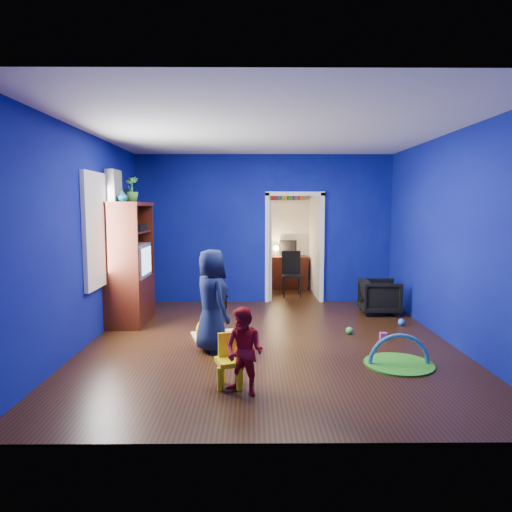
{
  "coord_description": "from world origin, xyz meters",
  "views": [
    {
      "loc": [
        -0.23,
        -6.21,
        1.88
      ],
      "look_at": [
        -0.18,
        0.4,
        1.17
      ],
      "focal_mm": 32.0,
      "sensor_mm": 36.0,
      "label": 1
    }
  ],
  "objects_px": {
    "hopper_ball": "(210,331)",
    "folding_chair": "(292,275)",
    "vase": "(122,196)",
    "study_desk": "(288,272)",
    "armchair": "(380,297)",
    "child_black": "(220,301)",
    "child_navy": "(212,300)",
    "tv_armoire": "(130,263)",
    "toddler_red": "(244,351)",
    "play_mat": "(399,364)",
    "kid_chair": "(230,363)",
    "crt_tv": "(132,261)"
  },
  "relations": [
    {
      "from": "hopper_ball",
      "to": "folding_chair",
      "type": "xyz_separation_m",
      "value": [
        1.41,
        3.41,
        0.26
      ]
    },
    {
      "from": "vase",
      "to": "folding_chair",
      "type": "relative_size",
      "value": 0.19
    },
    {
      "from": "study_desk",
      "to": "armchair",
      "type": "bearing_deg",
      "value": -60.86
    },
    {
      "from": "child_black",
      "to": "child_navy",
      "type": "height_order",
      "value": "child_navy"
    },
    {
      "from": "tv_armoire",
      "to": "child_black",
      "type": "bearing_deg",
      "value": -27.16
    },
    {
      "from": "toddler_red",
      "to": "hopper_ball",
      "type": "bearing_deg",
      "value": 137.59
    },
    {
      "from": "child_black",
      "to": "toddler_red",
      "type": "distance_m",
      "value": 2.17
    },
    {
      "from": "child_black",
      "to": "play_mat",
      "type": "distance_m",
      "value": 2.63
    },
    {
      "from": "play_mat",
      "to": "study_desk",
      "type": "distance_m",
      "value": 5.29
    },
    {
      "from": "tv_armoire",
      "to": "folding_chair",
      "type": "distance_m",
      "value": 3.6
    },
    {
      "from": "child_black",
      "to": "study_desk",
      "type": "bearing_deg",
      "value": -45.38
    },
    {
      "from": "child_black",
      "to": "toddler_red",
      "type": "bearing_deg",
      "value": 163.67
    },
    {
      "from": "hopper_ball",
      "to": "play_mat",
      "type": "xyz_separation_m",
      "value": [
        2.34,
        -0.83,
        -0.18
      ]
    },
    {
      "from": "study_desk",
      "to": "child_navy",
      "type": "bearing_deg",
      "value": -106.44
    },
    {
      "from": "child_black",
      "to": "hopper_ball",
      "type": "height_order",
      "value": "child_black"
    },
    {
      "from": "child_black",
      "to": "child_navy",
      "type": "distance_m",
      "value": 0.73
    },
    {
      "from": "child_black",
      "to": "kid_chair",
      "type": "distance_m",
      "value": 1.96
    },
    {
      "from": "play_mat",
      "to": "folding_chair",
      "type": "bearing_deg",
      "value": 102.26
    },
    {
      "from": "child_black",
      "to": "crt_tv",
      "type": "relative_size",
      "value": 1.48
    },
    {
      "from": "child_black",
      "to": "armchair",
      "type": "bearing_deg",
      "value": -90.45
    },
    {
      "from": "vase",
      "to": "tv_armoire",
      "type": "relative_size",
      "value": 0.09
    },
    {
      "from": "kid_chair",
      "to": "child_black",
      "type": "bearing_deg",
      "value": 79.69
    },
    {
      "from": "toddler_red",
      "to": "kid_chair",
      "type": "distance_m",
      "value": 0.32
    },
    {
      "from": "study_desk",
      "to": "toddler_red",
      "type": "bearing_deg",
      "value": -98.59
    },
    {
      "from": "child_navy",
      "to": "tv_armoire",
      "type": "distance_m",
      "value": 2.1
    },
    {
      "from": "tv_armoire",
      "to": "folding_chair",
      "type": "relative_size",
      "value": 2.13
    },
    {
      "from": "armchair",
      "to": "child_navy",
      "type": "xyz_separation_m",
      "value": [
        -2.79,
        -2.07,
        0.37
      ]
    },
    {
      "from": "armchair",
      "to": "toddler_red",
      "type": "distance_m",
      "value": 4.2
    },
    {
      "from": "tv_armoire",
      "to": "crt_tv",
      "type": "relative_size",
      "value": 2.8
    },
    {
      "from": "crt_tv",
      "to": "play_mat",
      "type": "relative_size",
      "value": 0.85
    },
    {
      "from": "armchair",
      "to": "play_mat",
      "type": "distance_m",
      "value": 2.71
    },
    {
      "from": "child_navy",
      "to": "kid_chair",
      "type": "distance_m",
      "value": 1.32
    },
    {
      "from": "toddler_red",
      "to": "folding_chair",
      "type": "distance_m",
      "value": 5.16
    },
    {
      "from": "toddler_red",
      "to": "folding_chair",
      "type": "relative_size",
      "value": 0.97
    },
    {
      "from": "kid_chair",
      "to": "folding_chair",
      "type": "relative_size",
      "value": 0.54
    },
    {
      "from": "child_navy",
      "to": "hopper_ball",
      "type": "distance_m",
      "value": 0.54
    },
    {
      "from": "armchair",
      "to": "child_navy",
      "type": "bearing_deg",
      "value": 129.41
    },
    {
      "from": "hopper_ball",
      "to": "armchair",
      "type": "bearing_deg",
      "value": 32.67
    },
    {
      "from": "kid_chair",
      "to": "crt_tv",
      "type": "bearing_deg",
      "value": 104.82
    },
    {
      "from": "armchair",
      "to": "tv_armoire",
      "type": "relative_size",
      "value": 0.34
    },
    {
      "from": "child_navy",
      "to": "child_black",
      "type": "bearing_deg",
      "value": -33.9
    },
    {
      "from": "armchair",
      "to": "tv_armoire",
      "type": "bearing_deg",
      "value": 100.62
    },
    {
      "from": "toddler_red",
      "to": "crt_tv",
      "type": "distance_m",
      "value": 3.5
    },
    {
      "from": "vase",
      "to": "crt_tv",
      "type": "xyz_separation_m",
      "value": [
        0.04,
        0.3,
        -1.03
      ]
    },
    {
      "from": "hopper_ball",
      "to": "tv_armoire",
      "type": "bearing_deg",
      "value": 138.66
    },
    {
      "from": "hopper_ball",
      "to": "study_desk",
      "type": "distance_m",
      "value": 4.6
    },
    {
      "from": "study_desk",
      "to": "folding_chair",
      "type": "xyz_separation_m",
      "value": [
        0.0,
        -0.96,
        0.09
      ]
    },
    {
      "from": "armchair",
      "to": "toddler_red",
      "type": "relative_size",
      "value": 0.75
    },
    {
      "from": "tv_armoire",
      "to": "play_mat",
      "type": "xyz_separation_m",
      "value": [
        3.74,
        -2.07,
        -0.97
      ]
    },
    {
      "from": "vase",
      "to": "folding_chair",
      "type": "height_order",
      "value": "vase"
    }
  ]
}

